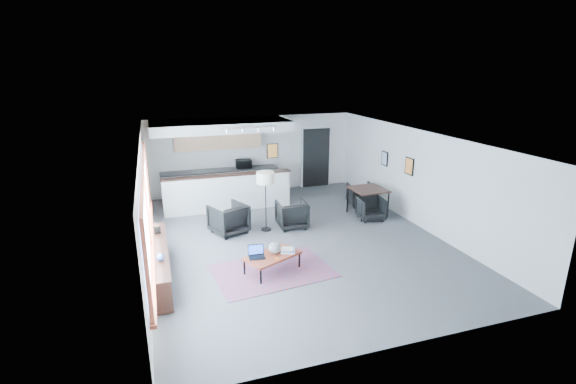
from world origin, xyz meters
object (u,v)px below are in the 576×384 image
object	(u,v)px
coffee_table	(272,256)
floor_lamp	(265,180)
dining_chair_near	(371,209)
microwave	(244,163)
armchair_right	(292,213)
dining_table	(368,191)
laptop	(256,253)
dining_chair_far	(360,195)
ceramic_pot	(275,248)
book_stack	(288,250)
armchair_left	(228,217)

from	to	relation	value
coffee_table	floor_lamp	distance (m)	2.58
dining_chair_near	microwave	bearing A→B (deg)	136.10
armchair_right	dining_table	distance (m)	2.44
laptop	dining_chair_far	bearing A→B (deg)	43.34
dining_table	dining_chair_near	size ratio (longest dim) A/B	1.65
ceramic_pot	dining_chair_near	world-z (taller)	ceramic_pot
floor_lamp	dining_chair_far	distance (m)	3.69
laptop	floor_lamp	bearing A→B (deg)	74.64
book_stack	dining_chair_far	size ratio (longest dim) A/B	0.56
microwave	floor_lamp	bearing A→B (deg)	-90.25
coffee_table	ceramic_pot	world-z (taller)	ceramic_pot
coffee_table	dining_chair_near	xyz separation A→B (m)	(3.53, 2.14, -0.05)
book_stack	dining_chair_near	world-z (taller)	dining_chair_near
ceramic_pot	microwave	size ratio (longest dim) A/B	0.52
coffee_table	microwave	xyz separation A→B (m)	(0.63, 5.63, 0.75)
coffee_table	dining_table	distance (m)	4.42
coffee_table	ceramic_pot	bearing A→B (deg)	4.55
ceramic_pot	armchair_left	bearing A→B (deg)	103.11
floor_lamp	coffee_table	bearing A→B (deg)	-101.98
laptop	armchair_left	size ratio (longest dim) A/B	0.41
coffee_table	dining_chair_near	distance (m)	4.13
dining_table	armchair_left	bearing A→B (deg)	-178.60
armchair_left	microwave	distance (m)	3.47
floor_lamp	book_stack	bearing A→B (deg)	-93.40
ceramic_pot	armchair_right	distance (m)	2.53
floor_lamp	dining_chair_far	xyz separation A→B (m)	(3.37, 1.09, -1.07)
armchair_left	dining_table	xyz separation A→B (m)	(4.11, 0.10, 0.31)
armchair_left	floor_lamp	size ratio (longest dim) A/B	0.54
laptop	book_stack	xyz separation A→B (m)	(0.69, -0.01, -0.03)
armchair_right	microwave	distance (m)	3.47
armchair_right	microwave	xyz separation A→B (m)	(-0.58, 3.34, 0.70)
laptop	armchair_left	world-z (taller)	armchair_left
book_stack	floor_lamp	bearing A→B (deg)	86.60
dining_table	coffee_table	bearing A→B (deg)	-145.18
dining_table	dining_chair_near	world-z (taller)	dining_table
laptop	book_stack	world-z (taller)	laptop
book_stack	dining_chair_near	size ratio (longest dim) A/B	0.61
armchair_left	microwave	size ratio (longest dim) A/B	1.71
armchair_right	ceramic_pot	bearing A→B (deg)	65.70
laptop	armchair_left	xyz separation A→B (m)	(-0.16, 2.38, -0.02)
book_stack	dining_table	distance (m)	4.12
laptop	armchair_right	world-z (taller)	armchair_right
microwave	armchair_right	bearing A→B (deg)	-77.97
ceramic_pot	dining_chair_far	distance (m)	5.07
dining_chair_near	microwave	world-z (taller)	microwave
dining_chair_near	dining_chair_far	distance (m)	1.29
armchair_right	microwave	bearing A→B (deg)	-77.45
laptop	microwave	world-z (taller)	microwave
ceramic_pot	book_stack	world-z (taller)	ceramic_pot
armchair_right	dining_chair_near	size ratio (longest dim) A/B	1.31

